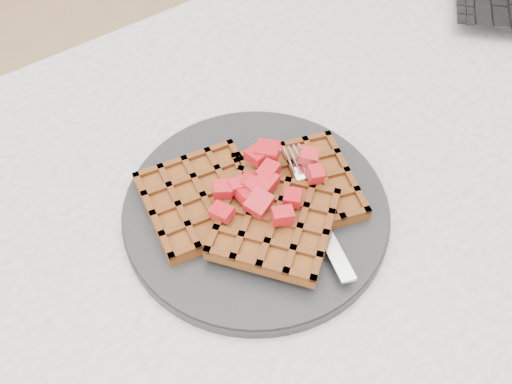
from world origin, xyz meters
The scene contains 6 objects.
ground centered at (0.00, 0.00, 0.00)m, with size 4.00×4.00×0.00m, color tan.
table centered at (0.00, 0.00, 0.64)m, with size 1.20×0.80×0.75m.
plate centered at (-0.15, 0.02, 0.76)m, with size 0.29×0.29×0.02m, color black.
waffles centered at (-0.15, 0.01, 0.78)m, with size 0.24×0.22×0.03m.
strawberry_pile centered at (-0.15, 0.02, 0.80)m, with size 0.15×0.15×0.02m, color #98000B, non-canonical shape.
fork centered at (-0.10, -0.03, 0.77)m, with size 0.02×0.18×0.02m, color silver, non-canonical shape.
Camera 1 is at (-0.36, -0.28, 1.27)m, focal length 40.00 mm.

